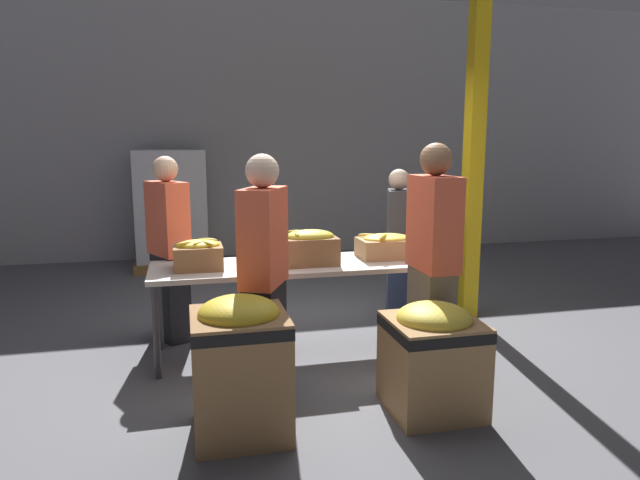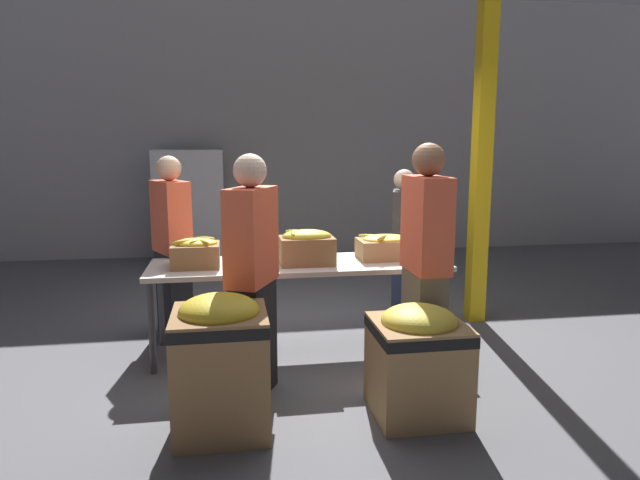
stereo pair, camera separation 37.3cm
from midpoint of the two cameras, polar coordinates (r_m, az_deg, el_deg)
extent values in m
plane|color=slate|center=(5.00, 0.14, -10.97)|extent=(30.00, 30.00, 0.00)
cube|color=#A8A8AD|center=(9.02, -4.42, 11.25)|extent=(16.00, 0.08, 4.00)
cube|color=beige|center=(4.78, 0.15, -2.53)|extent=(2.48, 0.75, 0.04)
cylinder|color=#38383D|center=(4.54, -14.23, -8.58)|extent=(0.05, 0.05, 0.73)
cylinder|color=#38383D|center=(4.92, 14.59, -7.16)|extent=(0.05, 0.05, 0.73)
cylinder|color=#38383D|center=(5.15, -13.62, -6.36)|extent=(0.05, 0.05, 0.73)
cylinder|color=#38383D|center=(5.48, 11.93, -5.29)|extent=(0.05, 0.05, 0.73)
cube|color=olive|center=(4.69, -10.11, -1.53)|extent=(0.38, 0.33, 0.19)
ellipsoid|color=gold|center=(4.67, -10.15, -0.33)|extent=(0.35, 0.26, 0.08)
ellipsoid|color=gold|center=(4.72, -9.24, 0.09)|extent=(0.18, 0.09, 0.05)
ellipsoid|color=gold|center=(4.61, -9.89, -0.15)|extent=(0.15, 0.14, 0.04)
ellipsoid|color=gold|center=(4.61, -9.56, -0.19)|extent=(0.17, 0.20, 0.05)
ellipsoid|color=gold|center=(4.61, -11.09, -0.19)|extent=(0.20, 0.11, 0.05)
cube|color=olive|center=(4.71, 0.94, -1.08)|extent=(0.45, 0.31, 0.23)
ellipsoid|color=gold|center=(4.68, 0.95, 0.38)|extent=(0.41, 0.26, 0.11)
ellipsoid|color=gold|center=(4.65, -0.44, 0.64)|extent=(0.06, 0.18, 0.05)
ellipsoid|color=gold|center=(4.71, -0.16, 0.85)|extent=(0.19, 0.10, 0.04)
cube|color=tan|center=(4.99, 8.77, -0.91)|extent=(0.49, 0.34, 0.17)
ellipsoid|color=yellow|center=(4.98, 8.80, 0.10)|extent=(0.41, 0.31, 0.07)
ellipsoid|color=yellow|center=(4.86, 8.41, 0.23)|extent=(0.16, 0.20, 0.05)
ellipsoid|color=yellow|center=(5.03, 7.15, 0.40)|extent=(0.21, 0.15, 0.04)
cube|color=black|center=(5.37, -12.44, -5.34)|extent=(0.35, 0.43, 0.78)
cube|color=#EA5B3D|center=(5.23, -12.73, 2.25)|extent=(0.40, 0.50, 0.65)
sphere|color=#DBAD89|center=(5.19, -12.92, 7.00)|extent=(0.22, 0.22, 0.22)
cube|color=black|center=(4.09, -4.05, -9.84)|extent=(0.36, 0.44, 0.80)
cube|color=#EA5B3D|center=(3.90, -4.18, 0.38)|extent=(0.40, 0.51, 0.66)
sphere|color=beige|center=(3.85, -4.26, 6.93)|extent=(0.23, 0.23, 0.23)
cube|color=#2D3856|center=(5.76, 10.01, -4.56)|extent=(0.29, 0.38, 0.72)
cube|color=#333338|center=(5.63, 10.20, 1.90)|extent=(0.32, 0.45, 0.59)
sphere|color=beige|center=(5.59, 10.33, 5.94)|extent=(0.20, 0.20, 0.20)
cube|color=#6B604C|center=(4.40, 12.72, -8.40)|extent=(0.23, 0.41, 0.84)
cube|color=#EA5B3D|center=(4.22, 13.12, 1.52)|extent=(0.25, 0.48, 0.69)
sphere|color=#896042|center=(4.18, 13.37, 7.84)|extent=(0.24, 0.24, 0.24)
cube|color=olive|center=(3.62, -6.92, -12.98)|extent=(0.57, 0.57, 0.76)
cube|color=black|center=(3.51, -7.03, -8.10)|extent=(0.58, 0.58, 0.07)
ellipsoid|color=gold|center=(3.49, -7.05, -7.08)|extent=(0.49, 0.49, 0.20)
cube|color=#A37A4C|center=(3.89, 12.50, -12.49)|extent=(0.58, 0.58, 0.63)
cube|color=black|center=(3.80, 12.65, -8.86)|extent=(0.58, 0.58, 0.07)
ellipsoid|color=yellow|center=(3.78, 12.69, -7.92)|extent=(0.49, 0.49, 0.20)
cube|color=yellow|center=(5.80, 17.87, 11.59)|extent=(0.16, 0.16, 4.00)
cube|color=olive|center=(8.51, -11.39, -1.94)|extent=(1.04, 1.04, 0.13)
cube|color=silver|center=(8.39, -11.59, 3.61)|extent=(0.96, 0.96, 1.53)
camera|label=1|loc=(0.19, -87.88, 0.37)|focal=32.00mm
camera|label=2|loc=(0.19, 92.12, -0.37)|focal=32.00mm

